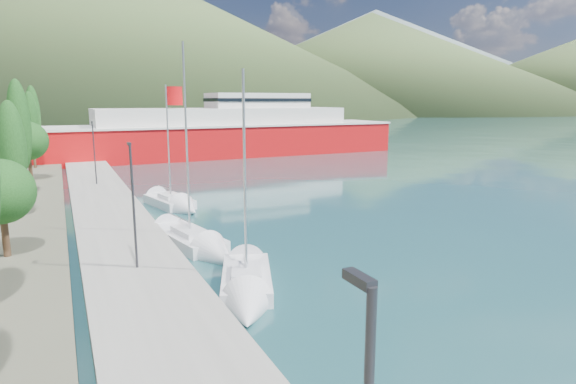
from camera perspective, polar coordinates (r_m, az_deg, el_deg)
ground at (r=131.98m, az=-20.25°, el=6.26°), size 1400.00×1400.00×0.00m
quay at (r=38.19m, az=-20.36°, el=-2.62°), size 5.00×88.00×0.80m
hills_far at (r=651.23m, az=-12.37°, el=16.53°), size 1480.00×900.00×180.00m
hills_near at (r=401.13m, az=-9.72°, el=16.36°), size 1010.00×520.00×115.00m
tree_row at (r=44.49m, az=-29.28°, el=5.34°), size 3.98×61.80×10.16m
lamp_posts at (r=26.36m, az=-18.59°, el=-0.08°), size 0.15×46.43×6.06m
sailboat_near at (r=21.90m, az=-4.91°, el=-12.07°), size 4.81×8.02×11.06m
sailboat_mid at (r=28.89m, az=-9.97°, el=-6.46°), size 4.13×9.37×13.07m
sailboat_far at (r=40.51m, az=-12.83°, el=-1.60°), size 3.99×7.84×11.03m
ferry at (r=79.79m, az=-7.38°, el=6.86°), size 58.42×13.76×11.54m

